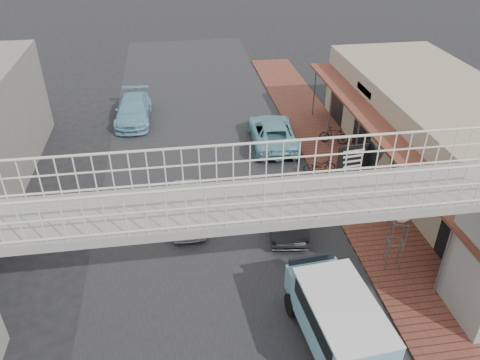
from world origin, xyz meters
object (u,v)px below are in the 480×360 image
object	(u,v)px
angkot_far	(133,110)
angkot_van	(338,316)
motorcycle_near	(319,165)
motorcycle_far	(334,135)
arrow_sign	(374,155)
angkot_curb	(272,132)
white_hatchback	(187,207)
street_clock	(402,216)
dark_sedan	(286,210)

from	to	relation	value
angkot_far	angkot_van	world-z (taller)	angkot_van
motorcycle_near	motorcycle_far	bearing A→B (deg)	-24.94
arrow_sign	angkot_curb	bearing A→B (deg)	103.45
white_hatchback	angkot_van	distance (m)	8.19
white_hatchback	motorcycle_near	distance (m)	7.07
motorcycle_near	arrow_sign	xyz separation A→B (m)	(0.93, -3.52, 2.39)
arrow_sign	angkot_far	bearing A→B (deg)	125.61
angkot_far	motorcycle_far	bearing A→B (deg)	-21.90
angkot_van	motorcycle_far	bearing A→B (deg)	67.08
angkot_far	street_clock	world-z (taller)	street_clock
angkot_curb	street_clock	xyz separation A→B (m)	(2.28, -10.28, 1.65)
motorcycle_near	street_clock	distance (m)	7.07
angkot_van	motorcycle_far	world-z (taller)	angkot_van
street_clock	arrow_sign	size ratio (longest dim) A/B	0.78
angkot_curb	dark_sedan	bearing A→B (deg)	85.68
angkot_far	motorcycle_far	size ratio (longest dim) A/B	3.04
dark_sedan	angkot_van	distance (m)	6.25
motorcycle_far	arrow_sign	bearing A→B (deg)	-160.34
angkot_van	angkot_curb	bearing A→B (deg)	81.34
dark_sedan	street_clock	bearing A→B (deg)	-37.05
street_clock	arrow_sign	distance (m)	3.34
angkot_curb	arrow_sign	world-z (taller)	arrow_sign
motorcycle_near	street_clock	bearing A→B (deg)	-169.14
white_hatchback	motorcycle_near	bearing A→B (deg)	22.35
white_hatchback	angkot_far	size ratio (longest dim) A/B	0.75
angkot_van	dark_sedan	bearing A→B (deg)	85.48
motorcycle_near	motorcycle_far	size ratio (longest dim) A/B	1.00
motorcycle_far	arrow_sign	world-z (taller)	arrow_sign
angkot_far	angkot_curb	bearing A→B (deg)	-26.93
white_hatchback	angkot_van	world-z (taller)	angkot_van
white_hatchback	arrow_sign	bearing A→B (deg)	-6.43
street_clock	motorcycle_far	bearing A→B (deg)	98.03
angkot_curb	angkot_van	distance (m)	13.35
angkot_curb	angkot_far	world-z (taller)	angkot_far
dark_sedan	motorcycle_far	distance (m)	7.70
dark_sedan	angkot_curb	bearing A→B (deg)	90.50
angkot_van	white_hatchback	bearing A→B (deg)	114.76
white_hatchback	angkot_curb	size ratio (longest dim) A/B	0.73
motorcycle_near	arrow_sign	bearing A→B (deg)	-160.08
angkot_far	street_clock	distance (m)	17.54
dark_sedan	angkot_far	size ratio (longest dim) A/B	0.85
angkot_curb	motorcycle_near	world-z (taller)	angkot_curb
angkot_van	motorcycle_far	size ratio (longest dim) A/B	2.73
white_hatchback	dark_sedan	size ratio (longest dim) A/B	0.88
dark_sedan	street_clock	world-z (taller)	street_clock
angkot_curb	street_clock	distance (m)	10.65
motorcycle_far	street_clock	xyz separation A→B (m)	(-0.98, -9.65, 1.77)
motorcycle_near	street_clock	size ratio (longest dim) A/B	0.58
dark_sedan	angkot_curb	world-z (taller)	angkot_curb
angkot_curb	angkot_van	bearing A→B (deg)	89.28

